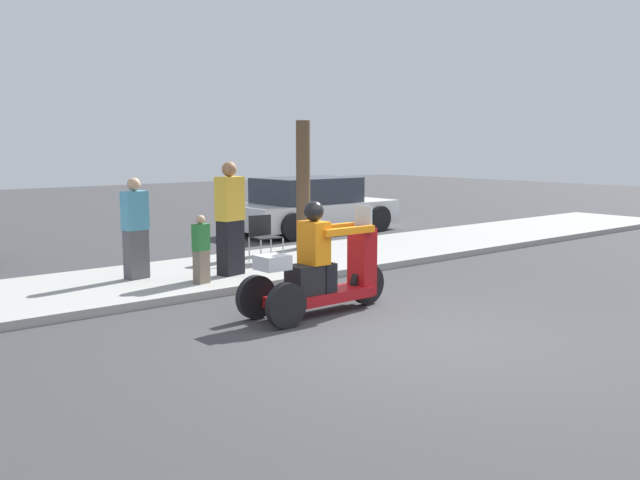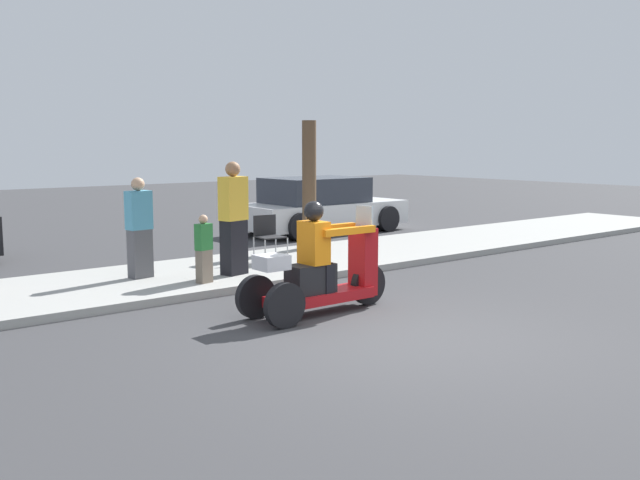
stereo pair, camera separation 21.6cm
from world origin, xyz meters
The scene contains 9 objects.
ground_plane centered at (0.00, 0.00, 0.00)m, with size 60.00×60.00×0.00m, color #38383A.
sidewalk_strip centered at (0.00, 4.60, 0.06)m, with size 28.00×2.80×0.12m.
motorcycle_trike centered at (0.03, 1.51, 0.53)m, with size 2.21×0.73×1.48m.
spectator_mid_group centered at (0.29, 4.05, 0.99)m, with size 0.48×0.35×1.80m.
spectator_near_curb centered at (-1.00, 4.73, 0.88)m, with size 0.40×0.27×1.57m.
spectator_end_of_line centered at (-0.43, 3.73, 0.62)m, with size 0.27×0.20×1.03m.
folding_chair_set_back centered at (1.43, 4.74, 0.62)m, with size 0.52×0.52×0.82m.
parked_car_lot_center centered at (5.32, 8.13, 0.65)m, with size 4.28×2.05×1.37m.
tree_trunk centered at (3.00, 5.56, 1.38)m, with size 0.28×0.28×2.53m.
Camera 2 is at (-5.69, -5.59, 2.22)m, focal length 40.00 mm.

